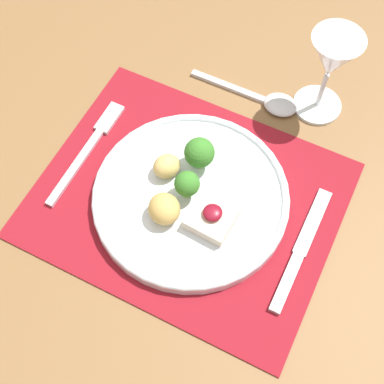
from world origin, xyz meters
name	(u,v)px	position (x,y,z in m)	size (l,w,h in m)	color
ground_plane	(189,327)	(0.00, 0.00, 0.00)	(8.00, 8.00, 0.00)	#4C4742
dining_table	(188,223)	(0.00, 0.00, 0.69)	(1.31, 1.30, 0.77)	brown
placemat	(187,199)	(0.00, 0.00, 0.77)	(0.43, 0.35, 0.00)	maroon
dinner_plate	(191,194)	(0.01, 0.00, 0.78)	(0.29, 0.29, 0.07)	silver
fork	(91,145)	(-0.18, 0.02, 0.77)	(0.02, 0.20, 0.01)	silver
knife	(298,257)	(0.18, -0.01, 0.77)	(0.02, 0.20, 0.01)	silver
spoon	(271,101)	(0.04, 0.22, 0.77)	(0.19, 0.05, 0.02)	silver
wine_glass_near	(332,62)	(0.11, 0.25, 0.87)	(0.08, 0.08, 0.15)	white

